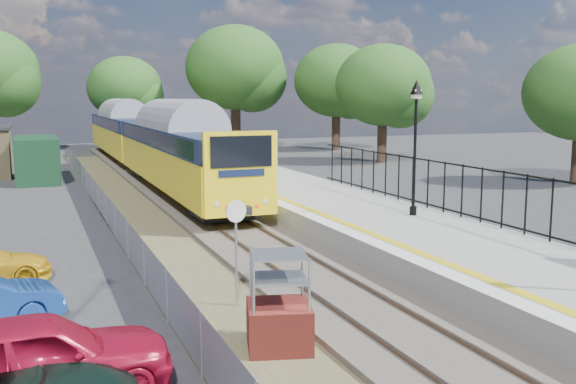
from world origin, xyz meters
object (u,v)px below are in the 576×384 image
victorian_lamp_north (416,116)px  brick_plinth (279,304)px  car_red (37,358)px  speed_sign (236,236)px  train (144,138)px

victorian_lamp_north → brick_plinth: (-7.80, -7.40, -3.35)m
victorian_lamp_north → car_red: bearing=-147.1°
victorian_lamp_north → brick_plinth: size_ratio=2.33×
brick_plinth → car_red: (-4.39, -0.50, -0.21)m
speed_sign → train: bearing=71.2°
victorian_lamp_north → car_red: (-12.19, -7.90, -3.56)m
speed_sign → car_red: bearing=-157.2°
brick_plinth → speed_sign: bearing=90.0°
speed_sign → car_red: 5.55m
car_red → train: bearing=-17.1°
victorian_lamp_north → speed_sign: (-7.80, -4.65, -2.57)m
brick_plinth → speed_sign: speed_sign is taller
train → speed_sign: 27.98m
train → speed_sign: train is taller
brick_plinth → victorian_lamp_north: bearing=43.5°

